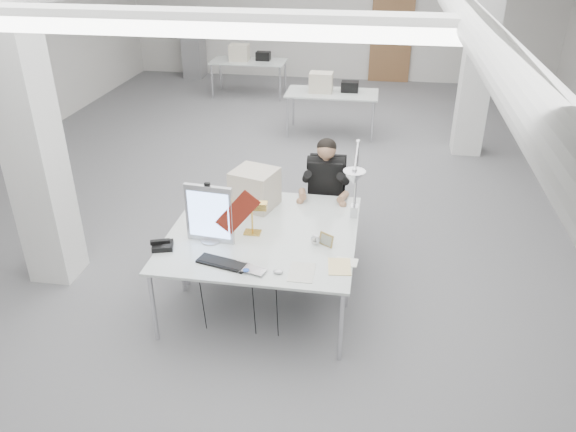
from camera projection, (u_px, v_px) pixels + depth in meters
name	position (u px, v px, depth m)	size (l,w,h in m)	color
room_shell	(300.00, 79.00, 6.91)	(10.04, 14.04, 3.24)	#5D5D60
desk_main	(253.00, 257.00, 5.06)	(1.80, 0.90, 0.03)	silver
desk_second	(272.00, 211.00, 5.85)	(1.80, 0.90, 0.03)	silver
bg_desk_a	(332.00, 93.00, 9.83)	(1.60, 0.80, 0.03)	silver
bg_desk_b	(249.00, 61.00, 12.04)	(1.60, 0.80, 0.03)	silver
filing_cabinet	(194.00, 52.00, 13.61)	(0.45, 0.55, 1.20)	gray
office_chair	(325.00, 207.00, 6.48)	(0.49, 0.49, 0.99)	black
seated_person	(326.00, 177.00, 6.25)	(0.43, 0.54, 0.81)	black
monitor	(209.00, 214.00, 5.16)	(0.46, 0.05, 0.57)	#B2B1B6
pennant	(238.00, 212.00, 5.06)	(0.45, 0.01, 0.19)	maroon
keyboard	(222.00, 263.00, 4.92)	(0.46, 0.15, 0.02)	black
laptop	(246.00, 272.00, 4.80)	(0.31, 0.20, 0.02)	silver
mouse	(278.00, 272.00, 4.79)	(0.09, 0.06, 0.03)	silver
bankers_lamp	(252.00, 217.00, 5.33)	(0.32, 0.13, 0.36)	gold
desk_phone	(163.00, 246.00, 5.16)	(0.19, 0.17, 0.05)	black
picture_frame_left	(199.00, 226.00, 5.42)	(0.14, 0.01, 0.11)	#A57A47
picture_frame_right	(326.00, 240.00, 5.19)	(0.15, 0.01, 0.12)	#9E8244
desk_clock	(315.00, 240.00, 5.21)	(0.09, 0.09, 0.03)	silver
paper_stack_a	(302.00, 272.00, 4.81)	(0.22, 0.31, 0.01)	silver
paper_stack_b	(339.00, 267.00, 4.89)	(0.20, 0.27, 0.01)	#F7DA93
paper_stack_c	(346.00, 262.00, 4.96)	(0.20, 0.14, 0.01)	white
beige_monitor	(255.00, 188.00, 5.85)	(0.42, 0.40, 0.40)	#BEB39E
architect_lamp	(355.00, 187.00, 5.30)	(0.24, 0.69, 0.89)	silver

